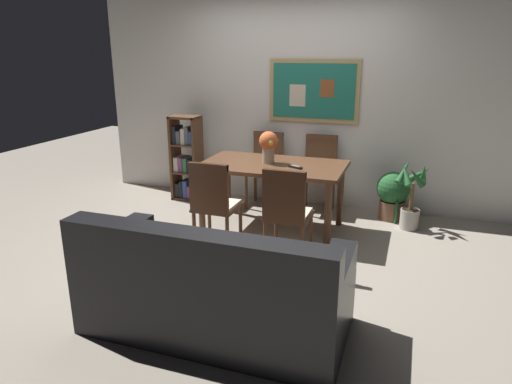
{
  "coord_description": "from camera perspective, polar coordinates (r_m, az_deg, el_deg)",
  "views": [
    {
      "loc": [
        1.43,
        -3.95,
        1.89
      ],
      "look_at": [
        0.11,
        -0.18,
        0.65
      ],
      "focal_mm": 32.34,
      "sensor_mm": 36.0,
      "label": 1
    }
  ],
  "objects": [
    {
      "name": "dining_chair_near_left",
      "position": [
        4.35,
        -5.26,
        -0.96
      ],
      "size": [
        0.4,
        0.41,
        0.91
      ],
      "color": "brown",
      "rests_on": "ground_plane"
    },
    {
      "name": "bookshelf",
      "position": [
        6.04,
        -8.54,
        3.84
      ],
      "size": [
        0.36,
        0.28,
        1.09
      ],
      "color": "brown",
      "rests_on": "ground_plane"
    },
    {
      "name": "dining_chair_near_right",
      "position": [
        4.11,
        3.8,
        -2.03
      ],
      "size": [
        0.4,
        0.41,
        0.91
      ],
      "color": "brown",
      "rests_on": "ground_plane"
    },
    {
      "name": "wall_back_with_painting",
      "position": [
        5.79,
        5.06,
        11.36
      ],
      "size": [
        5.2,
        0.14,
        2.6
      ],
      "color": "silver",
      "rests_on": "ground_plane"
    },
    {
      "name": "leather_couch",
      "position": [
        3.23,
        -5.38,
        -12.07
      ],
      "size": [
        1.8,
        0.84,
        0.84
      ],
      "color": "black",
      "rests_on": "ground_plane"
    },
    {
      "name": "potted_palm",
      "position": [
        5.26,
        18.67,
        -0.71
      ],
      "size": [
        0.39,
        0.36,
        0.76
      ],
      "color": "#B2ADA3",
      "rests_on": "ground_plane"
    },
    {
      "name": "flower_vase",
      "position": [
        4.87,
        1.57,
        5.91
      ],
      "size": [
        0.2,
        0.2,
        0.34
      ],
      "color": "tan",
      "rests_on": "dining_table"
    },
    {
      "name": "dining_chair_far_right",
      "position": [
        5.6,
        7.8,
        3.09
      ],
      "size": [
        0.4,
        0.41,
        0.91
      ],
      "color": "brown",
      "rests_on": "ground_plane"
    },
    {
      "name": "ground_plane",
      "position": [
        4.6,
        -0.56,
        -7.0
      ],
      "size": [
        12.0,
        12.0,
        0.0
      ],
      "primitive_type": "plane",
      "color": "gray"
    },
    {
      "name": "dining_table",
      "position": [
        4.9,
        2.08,
        2.43
      ],
      "size": [
        1.51,
        0.88,
        0.73
      ],
      "color": "brown",
      "rests_on": "ground_plane"
    },
    {
      "name": "tv_remote",
      "position": [
        4.71,
        4.89,
        3.1
      ],
      "size": [
        0.16,
        0.11,
        0.02
      ],
      "color": "black",
      "rests_on": "dining_table"
    },
    {
      "name": "potted_ivy",
      "position": [
        5.51,
        16.57,
        -0.23
      ],
      "size": [
        0.37,
        0.37,
        0.57
      ],
      "color": "brown",
      "rests_on": "ground_plane"
    },
    {
      "name": "dining_chair_far_left",
      "position": [
        5.74,
        1.22,
        3.61
      ],
      "size": [
        0.4,
        0.41,
        0.91
      ],
      "color": "brown",
      "rests_on": "ground_plane"
    }
  ]
}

